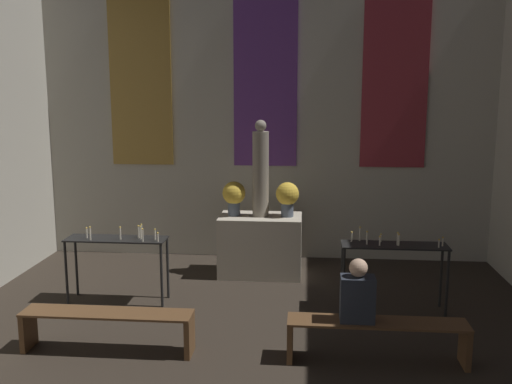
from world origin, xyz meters
name	(u,v)px	position (x,y,z in m)	size (l,w,h in m)	color
wall_back	(266,110)	(0.00, 10.99, 2.53)	(7.78, 0.16, 5.01)	#B2AD9E
altar	(260,245)	(0.00, 9.96, 0.47)	(1.27, 0.76, 0.94)	#BCB29E
statue	(261,171)	(0.00, 9.96, 1.64)	(0.25, 0.25, 1.48)	gray
flower_vase_left	(234,195)	(-0.41, 9.96, 1.26)	(0.36, 0.36, 0.53)	#4C5666
flower_vase_right	(287,196)	(0.41, 9.96, 1.26)	(0.36, 0.36, 0.53)	#4C5666
candle_rack_left	(117,248)	(-1.84, 8.62, 0.76)	(1.37, 0.40, 1.08)	black
candle_rack_right	(394,254)	(1.85, 8.62, 0.76)	(1.37, 0.40, 1.08)	black
pew_back_left	(107,323)	(-1.47, 7.11, 0.33)	(1.90, 0.36, 0.46)	brown
pew_back_right	(377,333)	(1.47, 7.11, 0.33)	(1.90, 0.36, 0.46)	brown
person_seated	(358,294)	(1.25, 7.11, 0.75)	(0.36, 0.24, 0.68)	#282D38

